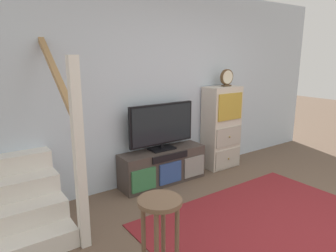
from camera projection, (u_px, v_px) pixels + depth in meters
The scene contains 8 objects.
back_wall at pixel (169, 86), 4.46m from camera, with size 6.40×0.12×2.70m, color silver.
area_rug at pixel (269, 225), 3.29m from camera, with size 2.60×1.80×0.01m, color maroon.
media_console at pixel (163, 166), 4.33m from camera, with size 1.28×0.38×0.49m.
television at pixel (162, 125), 4.22m from camera, with size 1.01×0.22×0.65m.
side_cabinet at pixel (221, 128), 4.89m from camera, with size 0.58×0.38×1.31m.
desk_clock at pixel (227, 78), 4.73m from camera, with size 0.24×0.08×0.27m.
staircase at pixel (12, 193), 3.23m from camera, with size 1.00×1.36×2.20m.
bar_stool_near at pixel (160, 223), 2.32m from camera, with size 0.34×0.34×0.75m.
Camera 1 is at (-2.59, -1.19, 1.80)m, focal length 32.52 mm.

